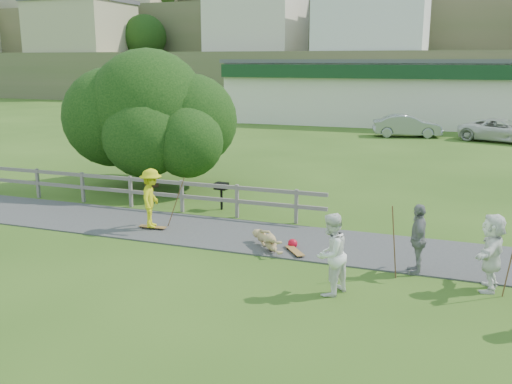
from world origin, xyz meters
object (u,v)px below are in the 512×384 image
spectator_a (331,254)px  tree (150,136)px  skater_rider (152,201)px  bbq (221,196)px  spectator_b (418,239)px  skater_fallen (268,240)px  car_silver (407,126)px  spectator_d (492,252)px  car_white (502,131)px

spectator_a → tree: (-9.29, 8.23, 1.16)m
skater_rider → tree: bearing=11.5°
tree → bbq: size_ratio=8.01×
spectator_a → spectator_b: (1.67, 1.96, -0.05)m
skater_fallen → car_silver: 25.42m
spectator_a → car_silver: (-1.19, 27.74, -0.18)m
spectator_d → car_silver: spectator_d is taller
car_white → bbq: (-9.83, -21.41, -0.25)m
spectator_a → spectator_d: (3.28, 1.47, -0.03)m
skater_fallen → bbq: bbq is taller
spectator_a → spectator_d: size_ratio=1.04×
spectator_a → bbq: 7.80m
spectator_b → car_silver: (-2.86, 25.78, -0.12)m
skater_rider → car_silver: size_ratio=0.40×
skater_fallen → car_silver: bearing=45.0°
spectator_b → tree: tree is taller
spectator_b → car_white: bearing=164.7°
bbq → spectator_a: bearing=-44.9°
skater_fallen → bbq: 4.54m
spectator_a → tree: size_ratio=0.24×
spectator_a → tree: tree is taller
car_silver → car_white: size_ratio=0.87×
skater_rider → tree: 6.30m
car_white → car_silver: bearing=103.9°
skater_fallen → tree: tree is taller
skater_rider → car_silver: skater_rider is taller
skater_rider → car_white: skater_rider is taller
skater_rider → car_white: 26.64m
spectator_d → bbq: spectator_d is taller
car_white → tree: bearing=162.3°
car_silver → bbq: size_ratio=4.75×
skater_rider → bbq: size_ratio=1.89×
skater_fallen → spectator_b: (3.92, -0.39, 0.58)m
tree → bbq: bearing=-29.9°
skater_fallen → spectator_a: 3.32m
skater_fallen → tree: size_ratio=0.20×
spectator_a → bbq: (-5.14, 5.84, -0.44)m
spectator_d → spectator_b: bearing=-98.8°
car_white → skater_fallen: bearing=-177.0°
skater_fallen → spectator_a: (2.25, -2.35, 0.64)m
car_silver → spectator_d: bearing=177.4°
bbq → skater_rider: bearing=-104.9°
skater_fallen → spectator_d: size_ratio=0.86×
skater_rider → car_silver: 25.32m
spectator_d → car_white: 25.82m
spectator_a → spectator_b: bearing=160.9°
skater_fallen → spectator_d: (5.54, -0.88, 0.61)m
skater_fallen → spectator_b: bearing=-48.3°
spectator_d → skater_rider: bearing=-90.6°
spectator_d → bbq: 9.50m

